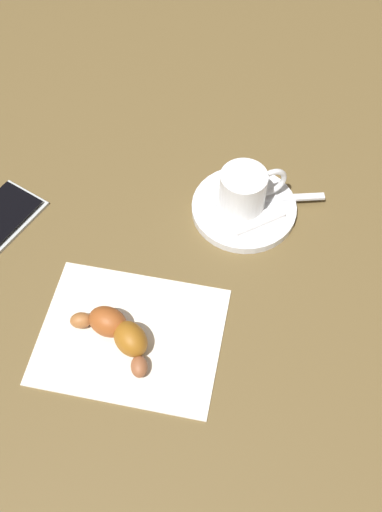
{
  "coord_description": "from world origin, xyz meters",
  "views": [
    {
      "loc": [
        -0.32,
        -0.18,
        0.6
      ],
      "look_at": [
        0.02,
        -0.02,
        0.03
      ],
      "focal_mm": 42.2,
      "sensor_mm": 36.0,
      "label": 1
    }
  ],
  "objects_px": {
    "espresso_cup": "(244,191)",
    "sugar_packet": "(258,220)",
    "teaspoon": "(249,199)",
    "napkin": "(131,335)",
    "croissant": "(117,332)",
    "saucer": "(244,208)"
  },
  "relations": [
    {
      "from": "espresso_cup",
      "to": "sugar_packet",
      "type": "xyz_separation_m",
      "value": [
        -0.02,
        -0.03,
        -0.03
      ]
    },
    {
      "from": "teaspoon",
      "to": "sugar_packet",
      "type": "xyz_separation_m",
      "value": [
        -0.03,
        -0.02,
        0.0
      ]
    },
    {
      "from": "teaspoon",
      "to": "sugar_packet",
      "type": "distance_m",
      "value": 0.03
    },
    {
      "from": "napkin",
      "to": "croissant",
      "type": "distance_m",
      "value": 0.02
    },
    {
      "from": "sugar_packet",
      "to": "croissant",
      "type": "relative_size",
      "value": 0.61
    },
    {
      "from": "espresso_cup",
      "to": "teaspoon",
      "type": "height_order",
      "value": "espresso_cup"
    },
    {
      "from": "sugar_packet",
      "to": "espresso_cup",
      "type": "bearing_deg",
      "value": 98.84
    },
    {
      "from": "espresso_cup",
      "to": "napkin",
      "type": "bearing_deg",
      "value": 167.89
    },
    {
      "from": "napkin",
      "to": "croissant",
      "type": "bearing_deg",
      "value": 132.89
    },
    {
      "from": "sugar_packet",
      "to": "teaspoon",
      "type": "bearing_deg",
      "value": 78.31
    },
    {
      "from": "saucer",
      "to": "napkin",
      "type": "bearing_deg",
      "value": 167.54
    },
    {
      "from": "saucer",
      "to": "teaspoon",
      "type": "distance_m",
      "value": 0.01
    },
    {
      "from": "saucer",
      "to": "sugar_packet",
      "type": "height_order",
      "value": "sugar_packet"
    },
    {
      "from": "croissant",
      "to": "sugar_packet",
      "type": "bearing_deg",
      "value": -21.51
    },
    {
      "from": "saucer",
      "to": "espresso_cup",
      "type": "distance_m",
      "value": 0.03
    },
    {
      "from": "espresso_cup",
      "to": "teaspoon",
      "type": "relative_size",
      "value": 0.55
    },
    {
      "from": "croissant",
      "to": "napkin",
      "type": "bearing_deg",
      "value": -47.11
    },
    {
      "from": "teaspoon",
      "to": "sugar_packet",
      "type": "height_order",
      "value": "teaspoon"
    },
    {
      "from": "teaspoon",
      "to": "saucer",
      "type": "bearing_deg",
      "value": 164.46
    },
    {
      "from": "espresso_cup",
      "to": "croissant",
      "type": "height_order",
      "value": "espresso_cup"
    },
    {
      "from": "saucer",
      "to": "napkin",
      "type": "xyz_separation_m",
      "value": [
        -0.21,
        0.05,
        -0.0
      ]
    },
    {
      "from": "napkin",
      "to": "croissant",
      "type": "height_order",
      "value": "croissant"
    }
  ]
}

